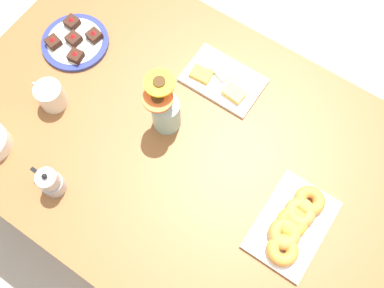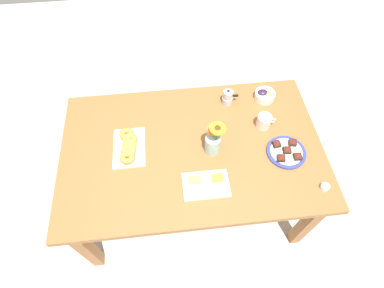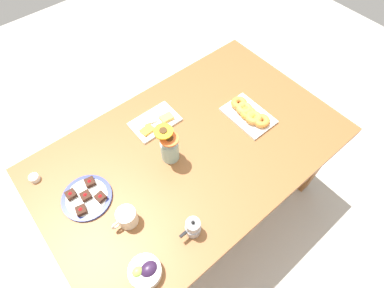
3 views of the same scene
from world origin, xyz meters
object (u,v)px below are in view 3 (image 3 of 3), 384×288
object	(u,v)px
jam_cup_honey	(34,178)
flower_vase	(169,148)
coffee_mug	(127,217)
moka_pot	(193,227)
dining_table	(192,157)
grape_bowl	(145,271)
cheese_platter	(155,122)
croissant_platter	(249,113)
dessert_plate	(87,197)

from	to	relation	value
jam_cup_honey	flower_vase	world-z (taller)	flower_vase
coffee_mug	moka_pot	bearing A→B (deg)	131.23
coffee_mug	dining_table	bearing A→B (deg)	-166.02
grape_bowl	jam_cup_honey	bearing A→B (deg)	-76.20
cheese_platter	jam_cup_honey	world-z (taller)	cheese_platter
coffee_mug	cheese_platter	bearing A→B (deg)	-138.19
cheese_platter	jam_cup_honey	size ratio (longest dim) A/B	5.42
croissant_platter	cheese_platter	bearing A→B (deg)	-34.45
dessert_plate	croissant_platter	bearing A→B (deg)	171.72
dining_table	dessert_plate	size ratio (longest dim) A/B	6.80
cheese_platter	croissant_platter	distance (m)	0.52
croissant_platter	flower_vase	xyz separation A→B (m)	(0.50, -0.07, 0.06)
grape_bowl	cheese_platter	size ratio (longest dim) A/B	0.52
grape_bowl	dessert_plate	size ratio (longest dim) A/B	0.58
croissant_platter	flower_vase	bearing A→B (deg)	-7.66
croissant_platter	jam_cup_honey	distance (m)	1.16
dining_table	jam_cup_honey	distance (m)	0.80
grape_bowl	flower_vase	world-z (taller)	flower_vase
dining_table	croissant_platter	distance (m)	0.40
croissant_platter	moka_pot	size ratio (longest dim) A/B	2.42
jam_cup_honey	dining_table	bearing A→B (deg)	153.54
dining_table	dessert_plate	distance (m)	0.58
flower_vase	cheese_platter	bearing A→B (deg)	-106.86
croissant_platter	moka_pot	xyz separation A→B (m)	(0.66, 0.30, 0.02)
dining_table	croissant_platter	bearing A→B (deg)	174.42
dining_table	moka_pot	world-z (taller)	moka_pot
jam_cup_honey	cheese_platter	bearing A→B (deg)	171.93
dessert_plate	moka_pot	world-z (taller)	moka_pot
cheese_platter	moka_pot	xyz separation A→B (m)	(0.23, 0.60, 0.04)
jam_cup_honey	flower_vase	xyz separation A→B (m)	(-0.59, 0.32, 0.07)
coffee_mug	cheese_platter	world-z (taller)	coffee_mug
croissant_platter	jam_cup_honey	bearing A→B (deg)	-19.67
cheese_platter	dessert_plate	bearing A→B (deg)	17.32
grape_bowl	cheese_platter	xyz separation A→B (m)	(-0.49, -0.61, -0.02)
jam_cup_honey	dessert_plate	size ratio (longest dim) A/B	0.20
cheese_platter	moka_pot	bearing A→B (deg)	69.21
dessert_plate	grape_bowl	bearing A→B (deg)	93.22
coffee_mug	moka_pot	size ratio (longest dim) A/B	1.04
dessert_plate	flower_vase	xyz separation A→B (m)	(-0.44, 0.07, 0.07)
dining_table	cheese_platter	xyz separation A→B (m)	(0.05, -0.26, 0.10)
dessert_plate	moka_pot	size ratio (longest dim) A/B	1.98
jam_cup_honey	grape_bowl	bearing A→B (deg)	103.80
cheese_platter	croissant_platter	bearing A→B (deg)	145.55
croissant_platter	jam_cup_honey	size ratio (longest dim) A/B	6.01
flower_vase	grape_bowl	bearing A→B (deg)	42.34
dining_table	grape_bowl	distance (m)	0.65
flower_vase	moka_pot	size ratio (longest dim) A/B	2.00
flower_vase	moka_pot	bearing A→B (deg)	66.87
grape_bowl	moka_pot	xyz separation A→B (m)	(-0.26, -0.01, 0.02)
croissant_platter	moka_pot	bearing A→B (deg)	24.57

